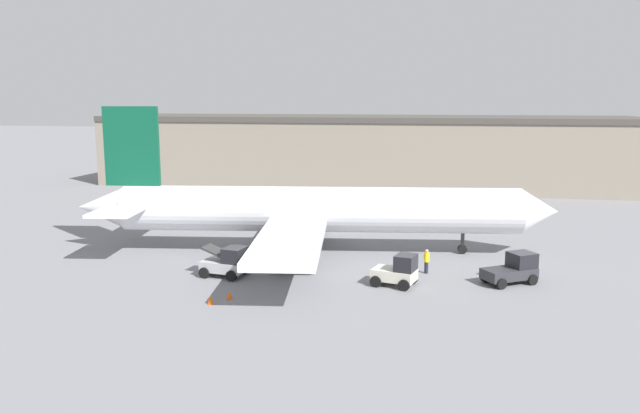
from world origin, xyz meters
TOP-DOWN VIEW (x-y plane):
  - ground_plane at (0.00, 0.00)m, footprint 400.00×400.00m
  - terminal_building at (-1.50, 39.25)m, footprint 71.58×16.43m
  - airplane at (-0.97, -0.14)m, footprint 37.27×30.36m
  - ground_crew_worker at (8.31, -4.54)m, footprint 0.37×0.37m
  - baggage_tug at (6.60, -7.86)m, footprint 3.01×2.55m
  - belt_loader_truck at (-4.79, -7.87)m, footprint 3.18×2.55m
  - pushback_tug at (13.89, -5.78)m, footprint 3.79×3.29m
  - safety_cone_near at (-3.06, -12.48)m, footprint 0.36×0.36m
  - safety_cone_far at (-3.84, -13.59)m, footprint 0.36×0.36m

SIDE VIEW (x-z plane):
  - ground_plane at x=0.00m, z-range 0.00..0.00m
  - safety_cone_near at x=-3.06m, z-range 0.00..0.55m
  - safety_cone_far at x=-3.84m, z-range 0.00..0.55m
  - ground_crew_worker at x=8.31m, z-range 0.06..1.74m
  - pushback_tug at x=13.89m, z-range -0.06..1.91m
  - baggage_tug at x=6.60m, z-range -0.08..2.01m
  - belt_loader_truck at x=-4.79m, z-range -0.03..2.01m
  - airplane at x=-0.97m, z-range -2.31..8.92m
  - terminal_building at x=-1.50m, z-range 0.01..9.48m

